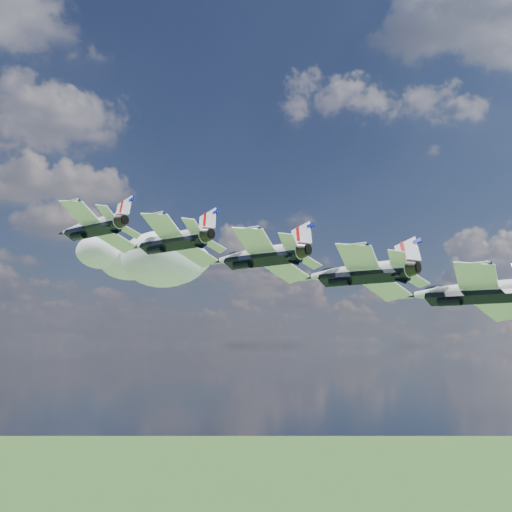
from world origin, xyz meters
name	(u,v)px	position (x,y,z in m)	size (l,w,h in m)	color
cloud_far	(146,254)	(41.31, 214.41, 181.41)	(59.95, 47.10, 23.55)	white
jet_0	(89,228)	(-25.31, 21.22, 156.07)	(11.65, 17.24, 5.15)	white
jet_1	(168,241)	(-16.62, 11.94, 153.39)	(11.65, 17.24, 5.15)	silver
jet_2	(256,256)	(-7.93, 2.66, 150.72)	(11.65, 17.24, 5.15)	silver
jet_3	(355,273)	(0.75, -6.62, 148.04)	(11.65, 17.24, 5.15)	white
jet_4	(466,292)	(9.44, -15.90, 145.37)	(11.65, 17.24, 5.15)	white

